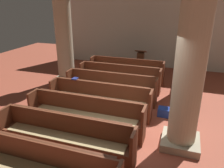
# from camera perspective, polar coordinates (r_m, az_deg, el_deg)

# --- Properties ---
(ground_plane) EXTENTS (19.20, 19.20, 0.00)m
(ground_plane) POSITION_cam_1_polar(r_m,az_deg,el_deg) (5.87, 2.69, -11.56)
(ground_plane) COLOR #9E4733
(back_wall) EXTENTS (10.00, 0.16, 4.50)m
(back_wall) POSITION_cam_1_polar(r_m,az_deg,el_deg) (10.96, 12.09, 15.87)
(back_wall) COLOR beige
(back_wall) RESTS_ON ground
(pew_row_0) EXTENTS (3.02, 0.46, 0.90)m
(pew_row_0) POSITION_cam_1_polar(r_m,az_deg,el_deg) (9.07, 3.76, 3.85)
(pew_row_0) COLOR brown
(pew_row_0) RESTS_ON ground
(pew_row_1) EXTENTS (3.02, 0.46, 0.90)m
(pew_row_1) POSITION_cam_1_polar(r_m,az_deg,el_deg) (8.16, 1.94, 1.90)
(pew_row_1) COLOR brown
(pew_row_1) RESTS_ON ground
(pew_row_2) EXTENTS (3.02, 0.47, 0.90)m
(pew_row_2) POSITION_cam_1_polar(r_m,az_deg,el_deg) (7.27, -0.32, -0.55)
(pew_row_2) COLOR brown
(pew_row_2) RESTS_ON ground
(pew_row_3) EXTENTS (3.02, 0.46, 0.90)m
(pew_row_3) POSITION_cam_1_polar(r_m,az_deg,el_deg) (6.42, -3.21, -3.65)
(pew_row_3) COLOR brown
(pew_row_3) RESTS_ON ground
(pew_row_4) EXTENTS (3.02, 0.46, 0.90)m
(pew_row_4) POSITION_cam_1_polar(r_m,az_deg,el_deg) (5.60, -6.98, -7.66)
(pew_row_4) COLOR brown
(pew_row_4) RESTS_ON ground
(pew_row_5) EXTENTS (3.02, 0.47, 0.90)m
(pew_row_5) POSITION_cam_1_polar(r_m,az_deg,el_deg) (4.86, -12.09, -12.91)
(pew_row_5) COLOR brown
(pew_row_5) RESTS_ON ground
(pew_row_6) EXTENTS (3.02, 0.46, 0.90)m
(pew_row_6) POSITION_cam_1_polar(r_m,az_deg,el_deg) (4.22, -19.23, -19.73)
(pew_row_6) COLOR brown
(pew_row_6) RESTS_ON ground
(pillar_aisle_side) EXTENTS (0.94, 0.94, 3.71)m
(pillar_aisle_side) POSITION_cam_1_polar(r_m,az_deg,el_deg) (7.85, 19.66, 10.84)
(pillar_aisle_side) COLOR tan
(pillar_aisle_side) RESTS_ON ground
(pillar_far_side) EXTENTS (0.94, 0.94, 3.71)m
(pillar_far_side) POSITION_cam_1_polar(r_m,az_deg,el_deg) (8.82, -12.36, 12.57)
(pillar_far_side) COLOR tan
(pillar_far_side) RESTS_ON ground
(pillar_aisle_rear) EXTENTS (0.91, 0.91, 3.71)m
(pillar_aisle_rear) POSITION_cam_1_polar(r_m,az_deg,el_deg) (4.72, 19.56, 4.70)
(pillar_aisle_rear) COLOR tan
(pillar_aisle_rear) RESTS_ON ground
(lectern) EXTENTS (0.48, 0.45, 1.08)m
(lectern) POSITION_cam_1_polar(r_m,az_deg,el_deg) (10.04, 7.31, 5.26)
(lectern) COLOR brown
(lectern) RESTS_ON ground
(hymn_book) EXTENTS (0.15, 0.19, 0.03)m
(hymn_book) POSITION_cam_1_polar(r_m,az_deg,el_deg) (6.76, -9.54, 1.39)
(hymn_book) COLOR navy
(hymn_book) RESTS_ON pew_row_3
(kneeler_box_blue) EXTENTS (0.38, 0.30, 0.23)m
(kneeler_box_blue) POSITION_cam_1_polar(r_m,az_deg,el_deg) (6.60, 13.40, -7.04)
(kneeler_box_blue) COLOR navy
(kneeler_box_blue) RESTS_ON ground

